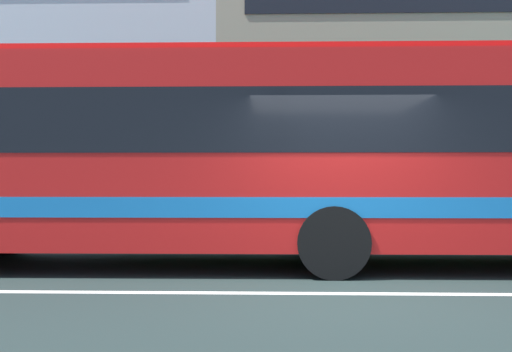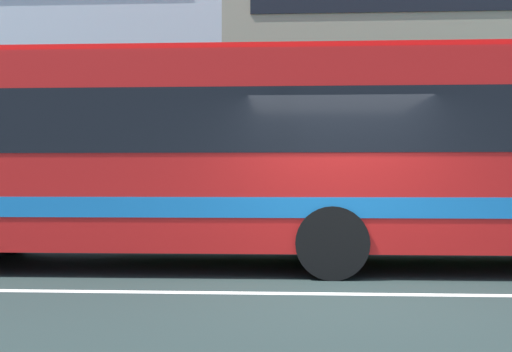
% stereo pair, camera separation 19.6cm
% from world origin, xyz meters
% --- Properties ---
extents(ground_plane, '(160.00, 160.00, 0.00)m').
position_xyz_m(ground_plane, '(0.00, 0.00, 0.00)').
color(ground_plane, '#202D2B').
extents(lane_centre_line, '(60.00, 0.16, 0.01)m').
position_xyz_m(lane_centre_line, '(0.00, 0.00, 0.00)').
color(lane_centre_line, silver).
rests_on(lane_centre_line, ground_plane).
extents(hedge_row_far, '(15.63, 1.10, 1.06)m').
position_xyz_m(hedge_row_far, '(3.41, 5.62, 0.53)').
color(hedge_row_far, '#2A6D34').
rests_on(hedge_row_far, ground_plane).
extents(transit_bus, '(11.80, 2.66, 3.27)m').
position_xyz_m(transit_bus, '(-0.85, 2.17, 1.80)').
color(transit_bus, red).
rests_on(transit_bus, ground_plane).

